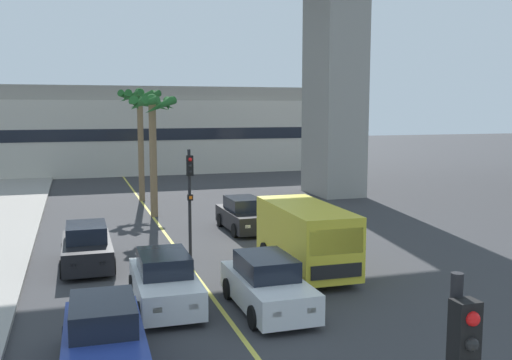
{
  "coord_description": "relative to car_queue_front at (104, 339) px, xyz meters",
  "views": [
    {
      "loc": [
        -3.86,
        1.82,
        5.74
      ],
      "look_at": [
        0.0,
        14.0,
        4.14
      ],
      "focal_mm": 40.42,
      "sensor_mm": 36.0,
      "label": 1
    }
  ],
  "objects": [
    {
      "name": "palm_tree_mid_median",
      "position": [
        3.51,
        17.95,
        4.55
      ],
      "size": [
        2.62,
        2.66,
        6.47
      ],
      "color": "brown",
      "rests_on": "ground"
    },
    {
      "name": "pier_building_backdrop",
      "position": [
        3.4,
        40.65,
        3.02
      ],
      "size": [
        38.92,
        8.04,
        7.61
      ],
      "color": "beige",
      "rests_on": "ground"
    },
    {
      "name": "car_queue_fifth",
      "position": [
        -0.16,
        8.83,
        0.0
      ],
      "size": [
        1.85,
        4.11,
        1.56
      ],
      "color": "black",
      "rests_on": "ground"
    },
    {
      "name": "car_queue_second",
      "position": [
        7.04,
        13.1,
        0.0
      ],
      "size": [
        1.89,
        4.13,
        1.56
      ],
      "color": "black",
      "rests_on": "ground"
    },
    {
      "name": "car_queue_front",
      "position": [
        0.0,
        0.0,
        0.0
      ],
      "size": [
        1.91,
        4.14,
        1.56
      ],
      "color": "navy",
      "rests_on": "ground"
    },
    {
      "name": "palm_tree_near_median",
      "position": [
        3.47,
        23.5,
        4.97
      ],
      "size": [
        2.71,
        2.71,
        6.96
      ],
      "color": "brown",
      "rests_on": "ground"
    },
    {
      "name": "traffic_light_median_far",
      "position": [
        3.65,
        8.77,
        1.99
      ],
      "size": [
        0.24,
        0.37,
        4.2
      ],
      "color": "black",
      "rests_on": "ground"
    },
    {
      "name": "lane_stripe_center",
      "position": [
        3.4,
        9.7,
        -0.72
      ],
      "size": [
        0.14,
        56.0,
        0.01
      ],
      "primitive_type": "cube",
      "color": "#DBCC4C",
      "rests_on": "ground"
    },
    {
      "name": "car_queue_third",
      "position": [
        1.9,
        3.8,
        0.0
      ],
      "size": [
        1.88,
        4.12,
        1.56
      ],
      "color": "white",
      "rests_on": "ground"
    },
    {
      "name": "car_queue_fourth",
      "position": [
        4.65,
        2.6,
        0.0
      ],
      "size": [
        1.86,
        4.11,
        1.56
      ],
      "color": "white",
      "rests_on": "ground"
    },
    {
      "name": "delivery_van",
      "position": [
        7.16,
        5.84,
        0.57
      ],
      "size": [
        2.22,
        5.28,
        2.36
      ],
      "color": "yellow",
      "rests_on": "ground"
    }
  ]
}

